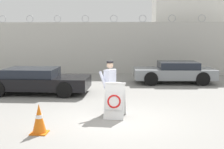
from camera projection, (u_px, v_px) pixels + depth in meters
The scene contains 8 objects.
ground_plane at pixel (116, 121), 9.46m from camera, with size 90.00×90.00×0.00m, color gray.
perimeter_wall at pixel (128, 48), 20.25m from camera, with size 36.00×0.30×3.79m.
building_block at pixel (192, 23), 25.03m from camera, with size 6.12×7.14×6.87m.
barricade_sign at pixel (115, 100), 9.82m from camera, with size 0.68×0.81×1.12m.
security_guard at pixel (110, 84), 10.48m from camera, with size 0.59×0.57×1.73m.
traffic_cone_mid at pixel (39, 119), 8.27m from camera, with size 0.44×0.44×0.80m.
parked_car_front_coupe at pixel (36, 80), 13.71m from camera, with size 4.58×2.05×1.12m.
parked_car_rear_sedan at pixel (175, 72), 16.57m from camera, with size 4.33×2.20×1.14m.
Camera 1 is at (0.65, -9.16, 2.67)m, focal length 50.00 mm.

